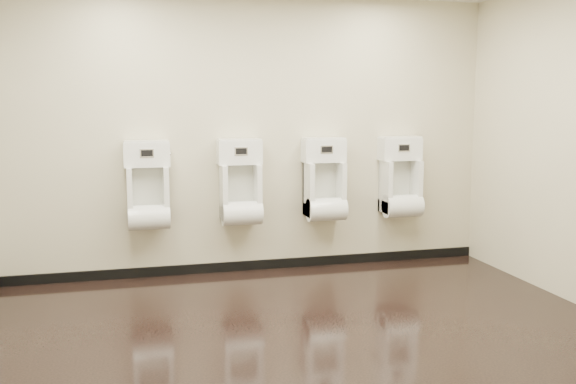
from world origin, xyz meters
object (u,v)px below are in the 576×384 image
at_px(urinal_1, 240,188).
at_px(urinal_3, 401,183).
at_px(urinal_0, 148,192).
at_px(urinal_2, 325,186).

xyz_separation_m(urinal_1, urinal_3, (1.73, 0.00, 0.00)).
distance_m(urinal_0, urinal_2, 1.79).
relative_size(urinal_1, urinal_3, 1.00).
bearing_deg(urinal_2, urinal_1, 180.00).
bearing_deg(urinal_0, urinal_2, 0.00).
height_order(urinal_2, urinal_3, same).
height_order(urinal_0, urinal_1, same).
bearing_deg(urinal_2, urinal_0, 180.00).
xyz_separation_m(urinal_0, urinal_3, (2.64, 0.00, 0.00)).
bearing_deg(urinal_3, urinal_2, 180.00).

